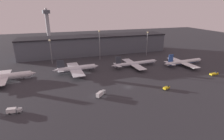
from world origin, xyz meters
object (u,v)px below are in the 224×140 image
(service_vehicle_3, at_px, (101,94))
(control_tower, at_px, (48,26))
(airplane_2, at_px, (135,64))
(service_vehicle_2, at_px, (214,74))
(service_vehicle_0, at_px, (14,110))
(airplane_0, at_px, (3,77))
(service_vehicle_1, at_px, (166,88))
(airplane_1, at_px, (76,69))
(airplane_3, at_px, (183,62))

(service_vehicle_3, distance_m, control_tower, 146.63)
(airplane_2, xyz_separation_m, service_vehicle_2, (49.94, -38.51, -1.66))
(airplane_2, distance_m, service_vehicle_0, 100.94)
(airplane_0, distance_m, service_vehicle_1, 112.95)
(airplane_1, xyz_separation_m, airplane_3, (95.92, -9.80, -0.62))
(airplane_1, xyz_separation_m, service_vehicle_3, (8.70, -44.72, -1.80))
(service_vehicle_0, relative_size, service_vehicle_3, 1.00)
(service_vehicle_0, height_order, service_vehicle_3, service_vehicle_3)
(service_vehicle_2, xyz_separation_m, service_vehicle_3, (-92.81, -6.02, 0.54))
(service_vehicle_0, xyz_separation_m, service_vehicle_1, (88.55, -0.51, -0.32))
(airplane_3, xyz_separation_m, service_vehicle_3, (-87.22, -34.92, -1.19))
(service_vehicle_2, height_order, service_vehicle_3, service_vehicle_3)
(airplane_0, relative_size, service_vehicle_2, 5.72)
(service_vehicle_1, bearing_deg, service_vehicle_3, 154.33)
(airplane_1, height_order, service_vehicle_0, airplane_1)
(airplane_0, height_order, airplane_2, airplane_0)
(airplane_1, xyz_separation_m, service_vehicle_2, (101.51, -38.71, -2.34))
(airplane_0, relative_size, service_vehicle_1, 8.63)
(airplane_2, bearing_deg, service_vehicle_2, -41.05)
(airplane_1, distance_m, service_vehicle_2, 108.67)
(service_vehicle_3, bearing_deg, airplane_1, 57.22)
(airplane_1, relative_size, airplane_2, 0.81)
(airplane_2, bearing_deg, airplane_3, -15.63)
(service_vehicle_1, bearing_deg, airplane_3, 21.12)
(airplane_2, bearing_deg, service_vehicle_3, -137.33)
(service_vehicle_2, bearing_deg, airplane_2, 138.17)
(service_vehicle_2, relative_size, control_tower, 0.15)
(airplane_1, bearing_deg, control_tower, 98.82)
(airplane_3, height_order, service_vehicle_2, airplane_3)
(control_tower, bearing_deg, service_vehicle_2, -47.81)
(airplane_3, bearing_deg, airplane_2, 164.37)
(airplane_2, xyz_separation_m, airplane_3, (44.34, -9.60, 0.07))
(service_vehicle_0, distance_m, service_vehicle_3, 45.98)
(service_vehicle_0, height_order, service_vehicle_2, service_vehicle_0)
(airplane_2, height_order, service_vehicle_1, airplane_2)
(service_vehicle_0, xyz_separation_m, service_vehicle_2, (138.65, 9.63, -0.33))
(airplane_1, relative_size, service_vehicle_2, 4.97)
(airplane_3, bearing_deg, service_vehicle_0, -167.26)
(airplane_0, bearing_deg, airplane_1, -0.71)
(airplane_1, bearing_deg, airplane_3, -9.25)
(airplane_1, distance_m, airplane_2, 51.58)
(service_vehicle_0, height_order, control_tower, control_tower)
(airplane_3, distance_m, service_vehicle_1, 59.22)
(airplane_0, bearing_deg, control_tower, 69.36)
(service_vehicle_0, distance_m, service_vehicle_2, 138.98)
(airplane_2, bearing_deg, service_vehicle_1, -93.59)
(control_tower, bearing_deg, service_vehicle_3, -78.16)
(airplane_1, bearing_deg, airplane_0, 179.29)
(airplane_2, height_order, service_vehicle_2, airplane_2)
(airplane_2, distance_m, control_tower, 123.44)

